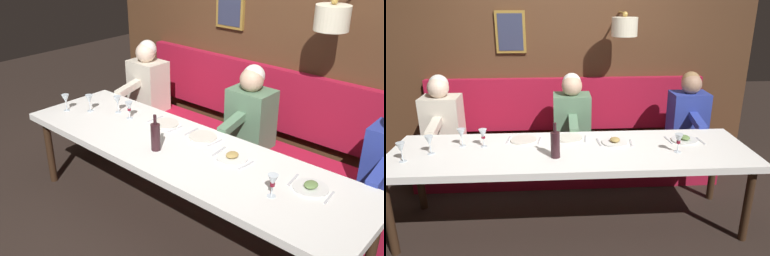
# 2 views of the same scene
# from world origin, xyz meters

# --- Properties ---
(ground_plane) EXTENTS (12.00, 12.00, 0.00)m
(ground_plane) POSITION_xyz_m (0.00, 0.00, 0.00)
(ground_plane) COLOR black
(dining_table) EXTENTS (0.90, 3.14, 0.74)m
(dining_table) POSITION_xyz_m (0.00, 0.00, 0.68)
(dining_table) COLOR white
(dining_table) RESTS_ON ground_plane
(banquette_bench) EXTENTS (0.52, 3.34, 0.45)m
(banquette_bench) POSITION_xyz_m (0.89, 0.00, 0.23)
(banquette_bench) COLOR maroon
(banquette_bench) RESTS_ON ground_plane
(back_wall_panel) EXTENTS (0.59, 4.54, 2.90)m
(back_wall_panel) POSITION_xyz_m (1.46, -0.00, 1.36)
(back_wall_panel) COLOR #51331E
(back_wall_panel) RESTS_ON ground_plane
(diner_nearest) EXTENTS (0.60, 0.40, 0.79)m
(diner_nearest) POSITION_xyz_m (0.88, -1.35, 0.82)
(diner_nearest) COLOR #283893
(diner_nearest) RESTS_ON banquette_bench
(diner_near) EXTENTS (0.60, 0.40, 0.79)m
(diner_near) POSITION_xyz_m (0.88, -0.05, 0.82)
(diner_near) COLOR #567A5B
(diner_near) RESTS_ON banquette_bench
(diner_middle) EXTENTS (0.60, 0.40, 0.79)m
(diner_middle) POSITION_xyz_m (0.88, 1.35, 0.82)
(diner_middle) COLOR beige
(diner_middle) RESTS_ON banquette_bench
(place_setting_0) EXTENTS (0.24, 0.32, 0.01)m
(place_setting_0) POSITION_xyz_m (0.24, 0.43, 0.75)
(place_setting_0) COLOR silver
(place_setting_0) RESTS_ON dining_table
(place_setting_1) EXTENTS (0.24, 0.32, 0.05)m
(place_setting_1) POSITION_xyz_m (0.13, -0.40, 0.75)
(place_setting_1) COLOR white
(place_setting_1) RESTS_ON dining_table
(place_setting_2) EXTENTS (0.24, 0.32, 0.05)m
(place_setting_2) POSITION_xyz_m (0.14, -1.06, 0.75)
(place_setting_2) COLOR silver
(place_setting_2) RESTS_ON dining_table
(place_setting_3) EXTENTS (0.24, 0.31, 0.01)m
(place_setting_3) POSITION_xyz_m (0.26, -0.00, 0.75)
(place_setting_3) COLOR silver
(place_setting_3) RESTS_ON dining_table
(wine_glass_0) EXTENTS (0.07, 0.07, 0.16)m
(wine_glass_0) POSITION_xyz_m (-0.02, 1.19, 0.86)
(wine_glass_0) COLOR silver
(wine_glass_0) RESTS_ON dining_table
(wine_glass_1) EXTENTS (0.07, 0.07, 0.16)m
(wine_glass_1) POSITION_xyz_m (-0.16, 1.37, 0.86)
(wine_glass_1) COLOR silver
(wine_glass_1) RESTS_ON dining_table
(wine_glass_2) EXTENTS (0.07, 0.07, 0.16)m
(wine_glass_2) POSITION_xyz_m (-0.11, -0.91, 0.86)
(wine_glass_2) COLOR silver
(wine_glass_2) RESTS_ON dining_table
(wine_glass_3) EXTENTS (0.07, 0.07, 0.16)m
(wine_glass_3) POSITION_xyz_m (0.12, 0.77, 0.86)
(wine_glass_3) COLOR silver
(wine_glass_3) RESTS_ON dining_table
(wine_glass_4) EXTENTS (0.07, 0.07, 0.16)m
(wine_glass_4) POSITION_xyz_m (0.14, 0.96, 0.86)
(wine_glass_4) COLOR silver
(wine_glass_4) RESTS_ON dining_table
(wine_bottle) EXTENTS (0.08, 0.08, 0.30)m
(wine_bottle) POSITION_xyz_m (-0.16, 0.14, 0.86)
(wine_bottle) COLOR #33191E
(wine_bottle) RESTS_ON dining_table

